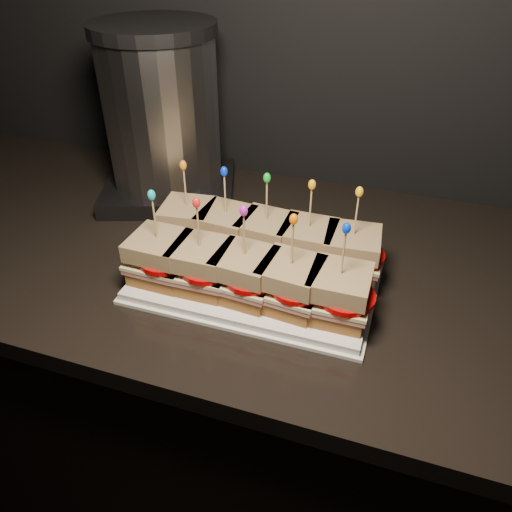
% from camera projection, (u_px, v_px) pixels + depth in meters
% --- Properties ---
extents(cabinet, '(2.46, 0.62, 0.84)m').
position_uv_depth(cabinet, '(315.00, 429.00, 1.13)').
color(cabinet, black).
rests_on(cabinet, ground).
extents(granite_slab, '(2.50, 0.66, 0.03)m').
position_uv_depth(granite_slab, '(332.00, 276.00, 0.88)').
color(granite_slab, black).
rests_on(granite_slab, cabinet).
extents(platter, '(0.38, 0.24, 0.02)m').
position_uv_depth(platter, '(256.00, 279.00, 0.83)').
color(platter, white).
rests_on(platter, granite_slab).
extents(platter_rim, '(0.39, 0.25, 0.01)m').
position_uv_depth(platter_rim, '(256.00, 281.00, 0.83)').
color(platter_rim, white).
rests_on(platter_rim, granite_slab).
extents(sandwich_0_bread_bot, '(0.09, 0.09, 0.02)m').
position_uv_depth(sandwich_0_bread_bot, '(190.00, 236.00, 0.90)').
color(sandwich_0_bread_bot, brown).
rests_on(sandwich_0_bread_bot, platter).
extents(sandwich_0_ham, '(0.10, 0.10, 0.01)m').
position_uv_depth(sandwich_0_ham, '(189.00, 229.00, 0.89)').
color(sandwich_0_ham, '#BC6764').
rests_on(sandwich_0_ham, sandwich_0_bread_bot).
extents(sandwich_0_cheese, '(0.10, 0.10, 0.01)m').
position_uv_depth(sandwich_0_cheese, '(189.00, 226.00, 0.88)').
color(sandwich_0_cheese, beige).
rests_on(sandwich_0_cheese, sandwich_0_ham).
extents(sandwich_0_tomato, '(0.08, 0.08, 0.01)m').
position_uv_depth(sandwich_0_tomato, '(193.00, 225.00, 0.87)').
color(sandwich_0_tomato, '#C10405').
rests_on(sandwich_0_tomato, sandwich_0_cheese).
extents(sandwich_0_bread_top, '(0.10, 0.10, 0.03)m').
position_uv_depth(sandwich_0_bread_top, '(187.00, 213.00, 0.87)').
color(sandwich_0_bread_top, '#5B3113').
rests_on(sandwich_0_bread_top, sandwich_0_tomato).
extents(sandwich_0_pick, '(0.00, 0.00, 0.09)m').
position_uv_depth(sandwich_0_pick, '(185.00, 190.00, 0.84)').
color(sandwich_0_pick, tan).
rests_on(sandwich_0_pick, sandwich_0_bread_top).
extents(sandwich_0_frill, '(0.01, 0.01, 0.02)m').
position_uv_depth(sandwich_0_frill, '(183.00, 165.00, 0.82)').
color(sandwich_0_frill, orange).
rests_on(sandwich_0_frill, sandwich_0_pick).
extents(sandwich_1_bread_bot, '(0.09, 0.09, 0.02)m').
position_uv_depth(sandwich_1_bread_bot, '(227.00, 243.00, 0.88)').
color(sandwich_1_bread_bot, brown).
rests_on(sandwich_1_bread_bot, platter).
extents(sandwich_1_ham, '(0.10, 0.10, 0.01)m').
position_uv_depth(sandwich_1_ham, '(227.00, 236.00, 0.87)').
color(sandwich_1_ham, '#BC6764').
rests_on(sandwich_1_ham, sandwich_1_bread_bot).
extents(sandwich_1_cheese, '(0.10, 0.10, 0.01)m').
position_uv_depth(sandwich_1_cheese, '(227.00, 233.00, 0.87)').
color(sandwich_1_cheese, beige).
rests_on(sandwich_1_cheese, sandwich_1_ham).
extents(sandwich_1_tomato, '(0.08, 0.08, 0.01)m').
position_uv_depth(sandwich_1_tomato, '(232.00, 232.00, 0.85)').
color(sandwich_1_tomato, '#C10405').
rests_on(sandwich_1_tomato, sandwich_1_cheese).
extents(sandwich_1_bread_top, '(0.09, 0.09, 0.03)m').
position_uv_depth(sandwich_1_bread_top, '(226.00, 219.00, 0.85)').
color(sandwich_1_bread_top, '#5B3113').
rests_on(sandwich_1_bread_top, sandwich_1_tomato).
extents(sandwich_1_pick, '(0.00, 0.00, 0.09)m').
position_uv_depth(sandwich_1_pick, '(225.00, 196.00, 0.82)').
color(sandwich_1_pick, tan).
rests_on(sandwich_1_pick, sandwich_1_bread_top).
extents(sandwich_1_frill, '(0.01, 0.01, 0.02)m').
position_uv_depth(sandwich_1_frill, '(224.00, 171.00, 0.80)').
color(sandwich_1_frill, '#062BE3').
rests_on(sandwich_1_frill, sandwich_1_pick).
extents(sandwich_2_bread_bot, '(0.09, 0.09, 0.02)m').
position_uv_depth(sandwich_2_bread_bot, '(266.00, 251.00, 0.86)').
color(sandwich_2_bread_bot, brown).
rests_on(sandwich_2_bread_bot, platter).
extents(sandwich_2_ham, '(0.10, 0.10, 0.01)m').
position_uv_depth(sandwich_2_ham, '(266.00, 243.00, 0.85)').
color(sandwich_2_ham, '#BC6764').
rests_on(sandwich_2_ham, sandwich_2_bread_bot).
extents(sandwich_2_cheese, '(0.10, 0.10, 0.01)m').
position_uv_depth(sandwich_2_cheese, '(266.00, 240.00, 0.85)').
color(sandwich_2_cheese, beige).
rests_on(sandwich_2_cheese, sandwich_2_ham).
extents(sandwich_2_tomato, '(0.08, 0.08, 0.01)m').
position_uv_depth(sandwich_2_tomato, '(272.00, 239.00, 0.83)').
color(sandwich_2_tomato, '#C10405').
rests_on(sandwich_2_tomato, sandwich_2_cheese).
extents(sandwich_2_bread_top, '(0.09, 0.09, 0.03)m').
position_uv_depth(sandwich_2_bread_top, '(266.00, 227.00, 0.83)').
color(sandwich_2_bread_top, '#5B3113').
rests_on(sandwich_2_bread_top, sandwich_2_tomato).
extents(sandwich_2_pick, '(0.00, 0.00, 0.09)m').
position_uv_depth(sandwich_2_pick, '(267.00, 203.00, 0.81)').
color(sandwich_2_pick, tan).
rests_on(sandwich_2_pick, sandwich_2_bread_top).
extents(sandwich_2_frill, '(0.01, 0.01, 0.02)m').
position_uv_depth(sandwich_2_frill, '(267.00, 178.00, 0.78)').
color(sandwich_2_frill, green).
rests_on(sandwich_2_frill, sandwich_2_pick).
extents(sandwich_3_bread_bot, '(0.09, 0.09, 0.02)m').
position_uv_depth(sandwich_3_bread_bot, '(307.00, 259.00, 0.84)').
color(sandwich_3_bread_bot, brown).
rests_on(sandwich_3_bread_bot, platter).
extents(sandwich_3_ham, '(0.09, 0.09, 0.01)m').
position_uv_depth(sandwich_3_ham, '(307.00, 251.00, 0.83)').
color(sandwich_3_ham, '#BC6764').
rests_on(sandwich_3_ham, sandwich_3_bread_bot).
extents(sandwich_3_cheese, '(0.10, 0.09, 0.01)m').
position_uv_depth(sandwich_3_cheese, '(308.00, 247.00, 0.83)').
color(sandwich_3_cheese, beige).
rests_on(sandwich_3_cheese, sandwich_3_ham).
extents(sandwich_3_tomato, '(0.08, 0.08, 0.01)m').
position_uv_depth(sandwich_3_tomato, '(314.00, 247.00, 0.82)').
color(sandwich_3_tomato, '#C10405').
rests_on(sandwich_3_tomato, sandwich_3_cheese).
extents(sandwich_3_bread_top, '(0.09, 0.09, 0.03)m').
position_uv_depth(sandwich_3_bread_top, '(308.00, 234.00, 0.81)').
color(sandwich_3_bread_top, '#5B3113').
rests_on(sandwich_3_bread_top, sandwich_3_tomato).
extents(sandwich_3_pick, '(0.00, 0.00, 0.09)m').
position_uv_depth(sandwich_3_pick, '(310.00, 210.00, 0.79)').
color(sandwich_3_pick, tan).
rests_on(sandwich_3_pick, sandwich_3_bread_top).
extents(sandwich_3_frill, '(0.01, 0.01, 0.02)m').
position_uv_depth(sandwich_3_frill, '(312.00, 185.00, 0.76)').
color(sandwich_3_frill, orange).
rests_on(sandwich_3_frill, sandwich_3_pick).
extents(sandwich_4_bread_bot, '(0.09, 0.09, 0.02)m').
position_uv_depth(sandwich_4_bread_bot, '(349.00, 267.00, 0.82)').
color(sandwich_4_bread_bot, brown).
rests_on(sandwich_4_bread_bot, platter).
extents(sandwich_4_ham, '(0.10, 0.10, 0.01)m').
position_uv_depth(sandwich_4_ham, '(350.00, 259.00, 0.81)').
color(sandwich_4_ham, '#BC6764').
rests_on(sandwich_4_ham, sandwich_4_bread_bot).
extents(sandwich_4_cheese, '(0.10, 0.10, 0.01)m').
position_uv_depth(sandwich_4_cheese, '(351.00, 255.00, 0.81)').
color(sandwich_4_cheese, beige).
rests_on(sandwich_4_cheese, sandwich_4_ham).
extents(sandwich_4_tomato, '(0.08, 0.08, 0.01)m').
position_uv_depth(sandwich_4_tomato, '(358.00, 255.00, 0.80)').
color(sandwich_4_tomato, '#C10405').
rests_on(sandwich_4_tomato, sandwich_4_cheese).
extents(sandwich_4_bread_top, '(0.09, 0.09, 0.03)m').
position_uv_depth(sandwich_4_bread_top, '(353.00, 242.00, 0.79)').
color(sandwich_4_bread_top, '#5B3113').
rests_on(sandwich_4_bread_top, sandwich_4_tomato).
extents(sandwich_4_pick, '(0.00, 0.00, 0.09)m').
position_uv_depth(sandwich_4_pick, '(356.00, 218.00, 0.77)').
color(sandwich_4_pick, tan).
rests_on(sandwich_4_pick, sandwich_4_bread_top).
extents(sandwich_4_frill, '(0.01, 0.01, 0.02)m').
position_uv_depth(sandwich_4_frill, '(359.00, 192.00, 0.74)').
color(sandwich_4_frill, '#ECAE13').
rests_on(sandwich_4_frill, sandwich_4_pick).
extents(sandwich_5_bread_bot, '(0.09, 0.09, 0.02)m').
position_uv_depth(sandwich_5_bread_bot, '(162.00, 270.00, 0.81)').
color(sandwich_5_bread_bot, brown).
rests_on(sandwich_5_bread_bot, platter).
extents(sandwich_5_ham, '(0.10, 0.09, 0.01)m').
position_uv_depth(sandwich_5_ham, '(161.00, 263.00, 0.80)').
color(sandwich_5_ham, '#BC6764').
rests_on(sandwich_5_ham, sandwich_5_bread_bot).
extents(sandwich_5_cheese, '(0.10, 0.09, 0.01)m').
position_uv_depth(sandwich_5_cheese, '(160.00, 259.00, 0.80)').
color(sandwich_5_cheese, beige).
rests_on(sandwich_5_cheese, sandwich_5_ham).
extents(sandwich_5_tomato, '(0.08, 0.08, 0.01)m').
position_uv_depth(sandwich_5_tomato, '(165.00, 259.00, 0.79)').
color(sandwich_5_tomato, '#C10405').
rests_on(sandwich_5_tomato, sandwich_5_cheese).
extents(sandwich_5_bread_top, '(0.09, 0.09, 0.03)m').
position_uv_depth(sandwich_5_bread_top, '(158.00, 245.00, 0.79)').
color(sandwich_5_bread_top, '#5B3113').
rests_on(sandwich_5_bread_top, sandwich_5_tomato).
extents(sandwich_5_pick, '(0.00, 0.00, 0.09)m').
position_uv_depth(sandwich_5_pick, '(155.00, 221.00, 0.76)').
color(sandwich_5_pick, tan).
rests_on(sandwich_5_pick, sandwich_5_bread_top).
extents(sandwich_5_frill, '(0.01, 0.01, 0.02)m').
position_uv_depth(sandwich_5_frill, '(151.00, 195.00, 0.73)').
color(sandwich_5_frill, '#0DB1C3').
rests_on(sandwich_5_frill, sandwich_5_pick).
extents(sandwich_6_bread_bot, '(0.09, 0.09, 0.02)m').
position_uv_depth(sandwich_6_bread_bot, '(202.00, 279.00, 0.80)').
color(sandwich_6_bread_bot, brown).
rests_on(sandwich_6_bread_bot, platter).
extents(sandwich_6_ham, '(0.09, 0.09, 0.01)m').
position_uv_depth(sandwich_6_ham, '(202.00, 271.00, 0.79)').
color(sandwich_6_ham, '#BC6764').
rests_on(sandwich_6_ham, sandwich_6_bread_bot).
extents(sandwich_6_cheese, '(0.10, 0.09, 0.01)m').
position_uv_depth(sandwich_6_cheese, '(201.00, 268.00, 0.78)').
color(sandwich_6_cheese, beige).
rests_on(sandwich_6_cheese, sandwich_6_ham).
extents(sandwich_6_tomato, '(0.08, 0.08, 0.01)m').
position_uv_depth(sandwich_6_tomato, '(207.00, 267.00, 0.77)').
color(sandwich_6_tomato, '#C10405').
rests_on(sandwich_6_tomato, sandwich_6_cheese).
extents(sandwich_6_bread_top, '(0.09, 0.09, 0.03)m').
position_uv_depth(sandwich_6_bread_top, '(200.00, 254.00, 0.77)').
color(sandwich_6_bread_top, '#5B3113').
rests_on(sandwich_6_bread_top, sandwich_6_tomato).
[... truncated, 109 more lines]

